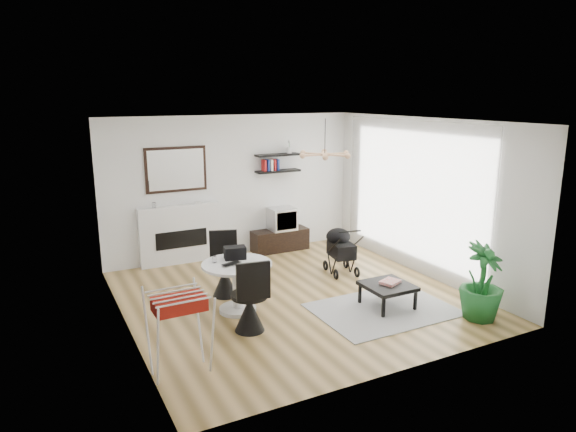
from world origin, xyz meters
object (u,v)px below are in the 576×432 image
drying_rack (179,332)px  coffee_table (388,287)px  potted_plant (482,282)px  dining_table (237,280)px  fireplace (180,227)px  tv_console (280,240)px  stroller (340,252)px  crt_tv (282,219)px

drying_rack → coffee_table: size_ratio=1.44×
drying_rack → potted_plant: potted_plant is taller
coffee_table → dining_table: bearing=156.7°
fireplace → tv_console: fireplace is taller
drying_rack → stroller: (3.43, 2.03, -0.13)m
coffee_table → crt_tv: bearing=91.9°
drying_rack → dining_table: bearing=46.2°
crt_tv → dining_table: size_ratio=0.51×
crt_tv → dining_table: 3.07m
crt_tv → dining_table: crt_tv is taller
tv_console → potted_plant: size_ratio=1.05×
fireplace → potted_plant: bearing=-54.7°
stroller → potted_plant: bearing=-64.1°
stroller → coffee_table: stroller is taller
dining_table → stroller: 2.35m
fireplace → drying_rack: fireplace is taller
tv_console → potted_plant: (1.06, -4.18, 0.33)m
drying_rack → stroller: drying_rack is taller
dining_table → coffee_table: (2.02, -0.87, -0.17)m
dining_table → coffee_table: bearing=-23.3°
drying_rack → fireplace: bearing=73.2°
coffee_table → potted_plant: size_ratio=0.62×
stroller → crt_tv: bearing=111.2°
dining_table → coffee_table: 2.21m
drying_rack → stroller: bearing=29.6°
dining_table → stroller: stroller is taller
stroller → tv_console: bearing=112.7°
fireplace → drying_rack: bearing=-105.8°
fireplace → dining_table: (0.12, -2.53, -0.20)m
drying_rack → coffee_table: 3.26m
fireplace → coffee_table: (2.14, -3.40, -0.37)m
fireplace → dining_table: 2.54m
potted_plant → coffee_table: bearing=134.9°
crt_tv → stroller: 1.71m
crt_tv → stroller: crt_tv is taller
tv_console → drying_rack: (-3.07, -3.69, 0.29)m
fireplace → tv_console: bearing=-3.9°
tv_console → stroller: bearing=-77.7°
dining_table → drying_rack: 1.77m
fireplace → dining_table: fireplace is taller
drying_rack → tv_console: bearing=49.2°
dining_table → stroller: (2.23, 0.73, -0.11)m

